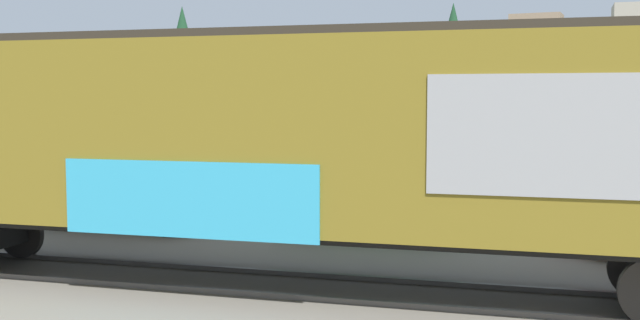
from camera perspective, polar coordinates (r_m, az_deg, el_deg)
The scene contains 6 objects.
ground_plane at distance 11.89m, azimuth 3.16°, elevation -9.92°, with size 260.00×260.00×0.00m, color slate.
track at distance 11.95m, azimuth 2.03°, elevation -9.64°, with size 60.02×3.13×0.08m.
freight_car at distance 11.89m, azimuth -2.97°, elevation 1.74°, with size 17.95×3.21×4.10m.
hillside at distance 86.79m, azimuth 14.93°, elevation 5.34°, with size 147.77×36.22×13.20m.
parked_car_black at distance 18.19m, azimuth -14.26°, elevation -2.38°, with size 4.12×2.04×1.55m.
parked_car_green at distance 16.42m, azimuth 3.91°, elevation -2.97°, with size 4.12×2.21×1.65m.
Camera 1 is at (2.67, -11.19, 2.99)m, focal length 42.41 mm.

